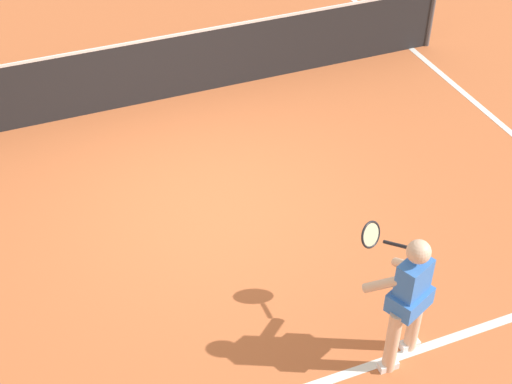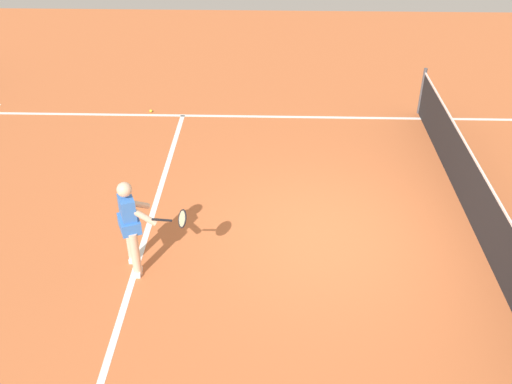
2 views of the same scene
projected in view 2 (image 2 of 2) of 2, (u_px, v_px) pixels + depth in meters
ground_plane at (323, 234)px, 9.69m from camera, size 26.01×26.01×0.00m
service_line_marking at (147, 230)px, 9.76m from camera, size 8.84×0.10×0.01m
sideline_left_marking at (310, 117)px, 13.38m from camera, size 0.10×18.01×0.01m
court_net at (483, 211)px, 9.35m from camera, size 9.52×0.08×1.10m
tennis_player at (131, 223)px, 8.52m from camera, size 0.67×1.12×1.55m
tennis_ball_near at (151, 111)px, 13.59m from camera, size 0.07×0.07×0.07m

